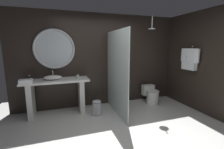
{
  "coord_description": "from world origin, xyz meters",
  "views": [
    {
      "loc": [
        -1.12,
        -2.47,
        1.7
      ],
      "look_at": [
        0.01,
        0.92,
        1.05
      ],
      "focal_mm": 25.01,
      "sensor_mm": 36.0,
      "label": 1
    }
  ],
  "objects_px": {
    "folded_hand_towel": "(26,81)",
    "soap_dispenser": "(29,79)",
    "vessel_sink": "(53,77)",
    "tumbler_cup": "(78,76)",
    "rain_shower_head": "(152,28)",
    "round_wall_mirror": "(54,49)",
    "hanging_bathrobe": "(190,58)",
    "toilet": "(151,95)",
    "waste_bin": "(97,107)"
  },
  "relations": [
    {
      "from": "folded_hand_towel",
      "to": "soap_dispenser",
      "type": "bearing_deg",
      "value": 74.63
    },
    {
      "from": "vessel_sink",
      "to": "tumbler_cup",
      "type": "height_order",
      "value": "vessel_sink"
    },
    {
      "from": "tumbler_cup",
      "to": "rain_shower_head",
      "type": "height_order",
      "value": "rain_shower_head"
    },
    {
      "from": "round_wall_mirror",
      "to": "folded_hand_towel",
      "type": "height_order",
      "value": "round_wall_mirror"
    },
    {
      "from": "hanging_bathrobe",
      "to": "toilet",
      "type": "xyz_separation_m",
      "value": [
        -0.76,
        0.59,
        -1.13
      ]
    },
    {
      "from": "rain_shower_head",
      "to": "tumbler_cup",
      "type": "bearing_deg",
      "value": 172.05
    },
    {
      "from": "tumbler_cup",
      "to": "folded_hand_towel",
      "type": "height_order",
      "value": "folded_hand_towel"
    },
    {
      "from": "rain_shower_head",
      "to": "folded_hand_towel",
      "type": "distance_m",
      "value": 3.39
    },
    {
      "from": "rain_shower_head",
      "to": "vessel_sink",
      "type": "bearing_deg",
      "value": 174.31
    },
    {
      "from": "round_wall_mirror",
      "to": "toilet",
      "type": "relative_size",
      "value": 1.78
    },
    {
      "from": "vessel_sink",
      "to": "hanging_bathrobe",
      "type": "xyz_separation_m",
      "value": [
        3.52,
        -0.71,
        0.44
      ]
    },
    {
      "from": "round_wall_mirror",
      "to": "soap_dispenser",
      "type": "bearing_deg",
      "value": -152.89
    },
    {
      "from": "round_wall_mirror",
      "to": "waste_bin",
      "type": "height_order",
      "value": "round_wall_mirror"
    },
    {
      "from": "hanging_bathrobe",
      "to": "waste_bin",
      "type": "distance_m",
      "value": 2.8
    },
    {
      "from": "tumbler_cup",
      "to": "toilet",
      "type": "xyz_separation_m",
      "value": [
        2.15,
        -0.14,
        -0.68
      ]
    },
    {
      "from": "round_wall_mirror",
      "to": "folded_hand_towel",
      "type": "xyz_separation_m",
      "value": [
        -0.63,
        -0.48,
        -0.7
      ]
    },
    {
      "from": "vessel_sink",
      "to": "tumbler_cup",
      "type": "relative_size",
      "value": 5.32
    },
    {
      "from": "vessel_sink",
      "to": "toilet",
      "type": "xyz_separation_m",
      "value": [
        2.76,
        -0.12,
        -0.69
      ]
    },
    {
      "from": "soap_dispenser",
      "to": "rain_shower_head",
      "type": "bearing_deg",
      "value": -3.74
    },
    {
      "from": "soap_dispenser",
      "to": "hanging_bathrobe",
      "type": "relative_size",
      "value": 0.24
    },
    {
      "from": "toilet",
      "to": "folded_hand_towel",
      "type": "xyz_separation_m",
      "value": [
        -3.31,
        -0.11,
        0.68
      ]
    },
    {
      "from": "round_wall_mirror",
      "to": "rain_shower_head",
      "type": "relative_size",
      "value": 2.91
    },
    {
      "from": "vessel_sink",
      "to": "round_wall_mirror",
      "type": "relative_size",
      "value": 0.43
    },
    {
      "from": "folded_hand_towel",
      "to": "toilet",
      "type": "bearing_deg",
      "value": 1.98
    },
    {
      "from": "soap_dispenser",
      "to": "folded_hand_towel",
      "type": "height_order",
      "value": "soap_dispenser"
    },
    {
      "from": "tumbler_cup",
      "to": "waste_bin",
      "type": "height_order",
      "value": "tumbler_cup"
    },
    {
      "from": "soap_dispenser",
      "to": "hanging_bathrobe",
      "type": "bearing_deg",
      "value": -9.22
    },
    {
      "from": "soap_dispenser",
      "to": "waste_bin",
      "type": "relative_size",
      "value": 0.4
    },
    {
      "from": "vessel_sink",
      "to": "tumbler_cup",
      "type": "distance_m",
      "value": 0.61
    },
    {
      "from": "rain_shower_head",
      "to": "toilet",
      "type": "height_order",
      "value": "rain_shower_head"
    },
    {
      "from": "vessel_sink",
      "to": "toilet",
      "type": "bearing_deg",
      "value": -2.48
    },
    {
      "from": "vessel_sink",
      "to": "toilet",
      "type": "height_order",
      "value": "vessel_sink"
    },
    {
      "from": "rain_shower_head",
      "to": "waste_bin",
      "type": "height_order",
      "value": "rain_shower_head"
    },
    {
      "from": "hanging_bathrobe",
      "to": "round_wall_mirror",
      "type": "bearing_deg",
      "value": 164.55
    },
    {
      "from": "toilet",
      "to": "vessel_sink",
      "type": "bearing_deg",
      "value": 177.52
    },
    {
      "from": "tumbler_cup",
      "to": "folded_hand_towel",
      "type": "distance_m",
      "value": 1.19
    },
    {
      "from": "tumbler_cup",
      "to": "toilet",
      "type": "height_order",
      "value": "tumbler_cup"
    },
    {
      "from": "tumbler_cup",
      "to": "vessel_sink",
      "type": "bearing_deg",
      "value": -178.28
    },
    {
      "from": "tumbler_cup",
      "to": "rain_shower_head",
      "type": "distance_m",
      "value": 2.37
    },
    {
      "from": "folded_hand_towel",
      "to": "round_wall_mirror",
      "type": "bearing_deg",
      "value": 37.03
    },
    {
      "from": "vessel_sink",
      "to": "waste_bin",
      "type": "xyz_separation_m",
      "value": [
        1.0,
        -0.42,
        -0.75
      ]
    },
    {
      "from": "tumbler_cup",
      "to": "hanging_bathrobe",
      "type": "distance_m",
      "value": 3.03
    },
    {
      "from": "round_wall_mirror",
      "to": "waste_bin",
      "type": "xyz_separation_m",
      "value": [
        0.93,
        -0.66,
        -1.44
      ]
    },
    {
      "from": "waste_bin",
      "to": "vessel_sink",
      "type": "bearing_deg",
      "value": 157.12
    },
    {
      "from": "soap_dispenser",
      "to": "waste_bin",
      "type": "bearing_deg",
      "value": -13.67
    },
    {
      "from": "vessel_sink",
      "to": "rain_shower_head",
      "type": "bearing_deg",
      "value": -5.69
    },
    {
      "from": "toilet",
      "to": "rain_shower_head",
      "type": "bearing_deg",
      "value": -139.53
    },
    {
      "from": "soap_dispenser",
      "to": "toilet",
      "type": "xyz_separation_m",
      "value": [
        3.26,
        -0.06,
        -0.7
      ]
    },
    {
      "from": "folded_hand_towel",
      "to": "vessel_sink",
      "type": "bearing_deg",
      "value": 22.83
    },
    {
      "from": "vessel_sink",
      "to": "hanging_bathrobe",
      "type": "relative_size",
      "value": 0.68
    }
  ]
}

